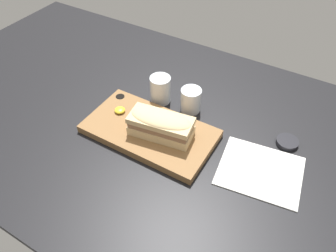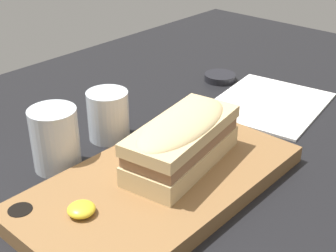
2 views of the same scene
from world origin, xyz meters
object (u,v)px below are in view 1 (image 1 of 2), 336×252
sandwich (161,124)px  napkin (260,171)px  water_glass (160,91)px  condiment_dish (287,142)px  wine_glass (191,101)px  serving_board (150,131)px

sandwich → napkin: 29.88cm
water_glass → napkin: bearing=-16.8°
water_glass → condiment_dish: water_glass is taller
water_glass → condiment_dish: (41.86, 1.99, -3.26)cm
sandwich → condiment_dish: size_ratio=3.00×
wine_glass → water_glass: bearing=-175.0°
sandwich → water_glass: 18.09cm
serving_board → wine_glass: (5.32, 15.93, 2.51)cm
serving_board → wine_glass: wine_glass is taller
serving_board → napkin: (33.21, 3.38, -1.00)cm
serving_board → water_glass: 16.16cm
napkin → condiment_dish: (3.29, 13.61, 0.48)cm
napkin → sandwich: bearing=-173.0°
wine_glass → sandwich: bearing=-94.0°
serving_board → water_glass: (-5.36, 15.00, 2.74)cm
condiment_dish → sandwich: bearing=-152.0°
napkin → condiment_dish: size_ratio=3.75×
sandwich → condiment_dish: (32.32, 17.18, -5.63)cm
napkin → condiment_dish: bearing=76.4°
water_glass → condiment_dish: 42.04cm
water_glass → wine_glass: bearing=5.0°
serving_board → wine_glass: bearing=71.5°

